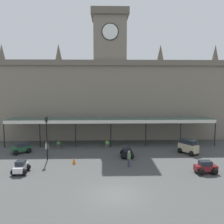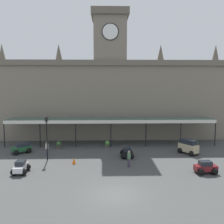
{
  "view_description": "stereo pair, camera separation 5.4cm",
  "coord_description": "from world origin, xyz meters",
  "px_view_note": "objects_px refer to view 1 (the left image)",
  "views": [
    {
      "loc": [
        -0.77,
        -17.9,
        8.41
      ],
      "look_at": [
        0.0,
        8.88,
        5.33
      ],
      "focal_mm": 39.43,
      "sensor_mm": 36.0,
      "label": 1
    },
    {
      "loc": [
        -0.71,
        -17.91,
        8.41
      ],
      "look_at": [
        0.0,
        8.88,
        5.33
      ],
      "focal_mm": 39.43,
      "sensor_mm": 36.0,
      "label": 2
    }
  ],
  "objects_px": {
    "car_green_estate": "(22,149)",
    "planter_forecourt_centre": "(195,144)",
    "traffic_cone": "(74,161)",
    "car_maroon_sedan": "(206,168)",
    "car_black_estate": "(127,152)",
    "planter_by_canopy": "(59,145)",
    "planter_near_kerb": "(107,144)",
    "car_beige_van": "(188,147)",
    "pedestrian_near_entrance": "(129,158)",
    "pedestrian_beside_cars": "(47,148)",
    "car_white_sedan": "(21,168)",
    "victorian_lamppost": "(47,133)"
  },
  "relations": [
    {
      "from": "traffic_cone",
      "to": "planter_forecourt_centre",
      "type": "height_order",
      "value": "planter_forecourt_centre"
    },
    {
      "from": "planter_by_canopy",
      "to": "planter_near_kerb",
      "type": "bearing_deg",
      "value": 1.51
    },
    {
      "from": "victorian_lamppost",
      "to": "traffic_cone",
      "type": "height_order",
      "value": "victorian_lamppost"
    },
    {
      "from": "pedestrian_near_entrance",
      "to": "car_green_estate",
      "type": "bearing_deg",
      "value": 157.38
    },
    {
      "from": "pedestrian_near_entrance",
      "to": "planter_by_canopy",
      "type": "xyz_separation_m",
      "value": [
        -8.48,
        7.22,
        -0.42
      ]
    },
    {
      "from": "car_maroon_sedan",
      "to": "car_white_sedan",
      "type": "height_order",
      "value": "same"
    },
    {
      "from": "traffic_cone",
      "to": "planter_near_kerb",
      "type": "height_order",
      "value": "planter_near_kerb"
    },
    {
      "from": "car_black_estate",
      "to": "traffic_cone",
      "type": "relative_size",
      "value": 3.24
    },
    {
      "from": "car_white_sedan",
      "to": "pedestrian_beside_cars",
      "type": "relative_size",
      "value": 1.25
    },
    {
      "from": "car_black_estate",
      "to": "car_beige_van",
      "type": "bearing_deg",
      "value": 8.48
    },
    {
      "from": "car_white_sedan",
      "to": "car_black_estate",
      "type": "relative_size",
      "value": 0.92
    },
    {
      "from": "traffic_cone",
      "to": "planter_forecourt_centre",
      "type": "distance_m",
      "value": 16.61
    },
    {
      "from": "car_beige_van",
      "to": "victorian_lamppost",
      "type": "xyz_separation_m",
      "value": [
        -16.44,
        -1.83,
        2.23
      ]
    },
    {
      "from": "car_green_estate",
      "to": "planter_forecourt_centre",
      "type": "relative_size",
      "value": 2.52
    },
    {
      "from": "car_green_estate",
      "to": "pedestrian_beside_cars",
      "type": "xyz_separation_m",
      "value": [
        3.33,
        -1.11,
        0.34
      ]
    },
    {
      "from": "car_black_estate",
      "to": "traffic_cone",
      "type": "height_order",
      "value": "car_black_estate"
    },
    {
      "from": "car_maroon_sedan",
      "to": "car_black_estate",
      "type": "bearing_deg",
      "value": 142.57
    },
    {
      "from": "pedestrian_near_entrance",
      "to": "pedestrian_beside_cars",
      "type": "height_order",
      "value": "same"
    },
    {
      "from": "car_black_estate",
      "to": "planter_forecourt_centre",
      "type": "height_order",
      "value": "car_black_estate"
    },
    {
      "from": "car_maroon_sedan",
      "to": "car_beige_van",
      "type": "distance_m",
      "value": 6.48
    },
    {
      "from": "planter_by_canopy",
      "to": "planter_forecourt_centre",
      "type": "height_order",
      "value": "same"
    },
    {
      "from": "car_white_sedan",
      "to": "pedestrian_beside_cars",
      "type": "xyz_separation_m",
      "value": [
        1.16,
        5.61,
        0.41
      ]
    },
    {
      "from": "victorian_lamppost",
      "to": "car_beige_van",
      "type": "bearing_deg",
      "value": 6.33
    },
    {
      "from": "car_white_sedan",
      "to": "car_beige_van",
      "type": "height_order",
      "value": "car_beige_van"
    },
    {
      "from": "car_maroon_sedan",
      "to": "car_black_estate",
      "type": "height_order",
      "value": "car_black_estate"
    },
    {
      "from": "car_white_sedan",
      "to": "planter_by_canopy",
      "type": "xyz_separation_m",
      "value": [
        1.95,
        8.7,
        -0.01
      ]
    },
    {
      "from": "car_maroon_sedan",
      "to": "victorian_lamppost",
      "type": "xyz_separation_m",
      "value": [
        -15.91,
        4.63,
        2.53
      ]
    },
    {
      "from": "car_green_estate",
      "to": "pedestrian_beside_cars",
      "type": "height_order",
      "value": "pedestrian_beside_cars"
    },
    {
      "from": "car_maroon_sedan",
      "to": "pedestrian_beside_cars",
      "type": "relative_size",
      "value": 1.25
    },
    {
      "from": "car_beige_van",
      "to": "pedestrian_near_entrance",
      "type": "bearing_deg",
      "value": -149.76
    },
    {
      "from": "planter_by_canopy",
      "to": "pedestrian_beside_cars",
      "type": "bearing_deg",
      "value": -104.38
    },
    {
      "from": "pedestrian_beside_cars",
      "to": "planter_forecourt_centre",
      "type": "xyz_separation_m",
      "value": [
        18.87,
        3.31,
        -0.42
      ]
    },
    {
      "from": "car_maroon_sedan",
      "to": "planter_near_kerb",
      "type": "height_order",
      "value": "car_maroon_sedan"
    },
    {
      "from": "car_green_estate",
      "to": "planter_forecourt_centre",
      "type": "bearing_deg",
      "value": 5.67
    },
    {
      "from": "car_black_estate",
      "to": "pedestrian_beside_cars",
      "type": "bearing_deg",
      "value": 174.88
    },
    {
      "from": "car_black_estate",
      "to": "car_beige_van",
      "type": "distance_m",
      "value": 7.59
    },
    {
      "from": "traffic_cone",
      "to": "planter_by_canopy",
      "type": "height_order",
      "value": "planter_by_canopy"
    },
    {
      "from": "pedestrian_beside_cars",
      "to": "car_black_estate",
      "type": "bearing_deg",
      "value": -5.12
    },
    {
      "from": "planter_by_canopy",
      "to": "planter_forecourt_centre",
      "type": "bearing_deg",
      "value": 0.73
    },
    {
      "from": "car_black_estate",
      "to": "pedestrian_near_entrance",
      "type": "relative_size",
      "value": 1.35
    },
    {
      "from": "pedestrian_near_entrance",
      "to": "planter_forecourt_centre",
      "type": "height_order",
      "value": "pedestrian_near_entrance"
    },
    {
      "from": "car_green_estate",
      "to": "traffic_cone",
      "type": "height_order",
      "value": "car_green_estate"
    },
    {
      "from": "pedestrian_beside_cars",
      "to": "planter_by_canopy",
      "type": "distance_m",
      "value": 3.21
    },
    {
      "from": "car_beige_van",
      "to": "traffic_cone",
      "type": "xyz_separation_m",
      "value": [
        -13.31,
        -3.39,
        -0.46
      ]
    },
    {
      "from": "planter_near_kerb",
      "to": "victorian_lamppost",
      "type": "bearing_deg",
      "value": -144.38
    },
    {
      "from": "planter_near_kerb",
      "to": "planter_forecourt_centre",
      "type": "xyz_separation_m",
      "value": [
        11.76,
        0.06,
        0.0
      ]
    },
    {
      "from": "car_maroon_sedan",
      "to": "car_green_estate",
      "type": "xyz_separation_m",
      "value": [
        -19.66,
        7.28,
        0.06
      ]
    },
    {
      "from": "victorian_lamppost",
      "to": "car_white_sedan",
      "type": "bearing_deg",
      "value": -111.13
    },
    {
      "from": "planter_by_canopy",
      "to": "victorian_lamppost",
      "type": "bearing_deg",
      "value": -94.63
    },
    {
      "from": "car_black_estate",
      "to": "planter_by_canopy",
      "type": "relative_size",
      "value": 2.35
    }
  ]
}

